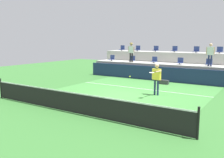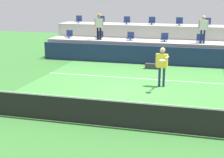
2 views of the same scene
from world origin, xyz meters
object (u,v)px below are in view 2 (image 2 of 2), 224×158
(tennis_ball, at_px, (142,68))
(equipment_bag, at_px, (152,66))
(stadium_chair_upper_mid_left, at_px, (127,21))
(stadium_chair_upper_right, at_px, (207,23))
(tennis_player, at_px, (162,63))
(spectator_with_hat, at_px, (99,24))
(spectator_leaning_on_rail, at_px, (203,27))
(stadium_chair_lower_far_left, at_px, (69,35))
(stadium_chair_upper_far_left, at_px, (79,20))
(stadium_chair_upper_center, at_px, (152,21))
(stadium_chair_upper_mid_right, at_px, (179,22))
(stadium_chair_lower_mid_left, at_px, (130,37))
(stadium_chair_lower_right, at_px, (200,39))
(stadium_chair_lower_left, at_px, (100,36))
(stadium_chair_upper_left, at_px, (101,20))
(stadium_chair_lower_mid_right, at_px, (165,38))

(tennis_ball, bearing_deg, equipment_bag, 94.25)
(stadium_chair_upper_mid_left, xyz_separation_m, stadium_chair_upper_right, (5.34, 0.00, 0.00))
(tennis_player, height_order, spectator_with_hat, spectator_with_hat)
(spectator_leaning_on_rail, relative_size, equipment_bag, 2.17)
(spectator_leaning_on_rail, xyz_separation_m, equipment_bag, (-2.66, -2.03, -2.09))
(stadium_chair_lower_far_left, bearing_deg, stadium_chair_upper_far_left, 89.27)
(spectator_with_hat, relative_size, tennis_ball, 24.43)
(stadium_chair_upper_center, distance_m, stadium_chair_upper_mid_right, 1.82)
(stadium_chair_lower_far_left, distance_m, stadium_chair_lower_mid_left, 4.19)
(equipment_bag, bearing_deg, stadium_chair_lower_far_left, 157.96)
(tennis_ball, bearing_deg, stadium_chair_upper_right, 76.04)
(stadium_chair_lower_far_left, bearing_deg, stadium_chair_lower_right, 0.00)
(stadium_chair_lower_far_left, distance_m, stadium_chair_upper_right, 9.09)
(stadium_chair_lower_mid_left, xyz_separation_m, stadium_chair_upper_far_left, (-4.17, 1.80, 0.85))
(tennis_ball, bearing_deg, spectator_with_hat, 118.12)
(stadium_chair_upper_center, relative_size, spectator_with_hat, 0.31)
(spectator_leaning_on_rail, xyz_separation_m, tennis_ball, (-2.23, -7.81, -0.93))
(stadium_chair_lower_far_left, relative_size, stadium_chair_upper_far_left, 1.00)
(equipment_bag, bearing_deg, spectator_with_hat, 151.54)
(stadium_chair_upper_right, xyz_separation_m, equipment_bag, (-2.91, -4.21, -2.16))
(stadium_chair_upper_mid_left, distance_m, spectator_with_hat, 2.55)
(stadium_chair_lower_left, relative_size, stadium_chair_upper_center, 1.00)
(stadium_chair_lower_right, height_order, stadium_chair_upper_mid_right, stadium_chair_upper_mid_right)
(stadium_chair_upper_far_left, relative_size, stadium_chair_upper_left, 1.00)
(stadium_chair_upper_far_left, bearing_deg, stadium_chair_lower_left, -40.49)
(stadium_chair_lower_mid_right, height_order, stadium_chair_upper_center, stadium_chair_upper_center)
(stadium_chair_upper_left, xyz_separation_m, tennis_ball, (4.68, -9.99, -1.01))
(stadium_chair_upper_center, xyz_separation_m, equipment_bag, (0.69, -4.21, -2.16))
(stadium_chair_upper_center, bearing_deg, stadium_chair_upper_mid_right, 0.00)
(stadium_chair_lower_right, distance_m, stadium_chair_upper_left, 7.07)
(stadium_chair_lower_mid_left, height_order, stadium_chair_upper_far_left, stadium_chair_upper_far_left)
(stadium_chair_lower_far_left, bearing_deg, stadium_chair_lower_mid_left, 0.00)
(stadium_chair_upper_left, height_order, stadium_chair_upper_mid_left, same)
(stadium_chair_upper_center, height_order, stadium_chair_upper_right, same)
(stadium_chair_lower_mid_right, xyz_separation_m, spectator_leaning_on_rail, (2.27, -0.38, 0.77))
(stadium_chair_lower_left, bearing_deg, stadium_chair_upper_mid_left, 52.07)
(stadium_chair_lower_left, height_order, stadium_chair_lower_mid_left, same)
(tennis_player, bearing_deg, stadium_chair_upper_right, 76.04)
(stadium_chair_lower_right, relative_size, spectator_with_hat, 0.31)
(stadium_chair_upper_mid_right, bearing_deg, tennis_player, -91.23)
(stadium_chair_upper_right, xyz_separation_m, spectator_with_hat, (-6.65, -2.18, -0.06))
(stadium_chair_upper_mid_right, distance_m, tennis_ball, 10.07)
(spectator_leaning_on_rail, bearing_deg, tennis_ball, -105.97)
(stadium_chair_upper_mid_right, bearing_deg, stadium_chair_lower_left, -160.05)
(stadium_chair_upper_right, bearing_deg, spectator_with_hat, -161.83)
(tennis_player, distance_m, spectator_leaning_on_rail, 6.01)
(stadium_chair_lower_right, bearing_deg, stadium_chair_lower_left, 180.00)
(tennis_player, relative_size, spectator_with_hat, 1.09)
(stadium_chair_lower_far_left, relative_size, stadium_chair_lower_left, 1.00)
(stadium_chair_upper_mid_right, height_order, spectator_leaning_on_rail, spectator_leaning_on_rail)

